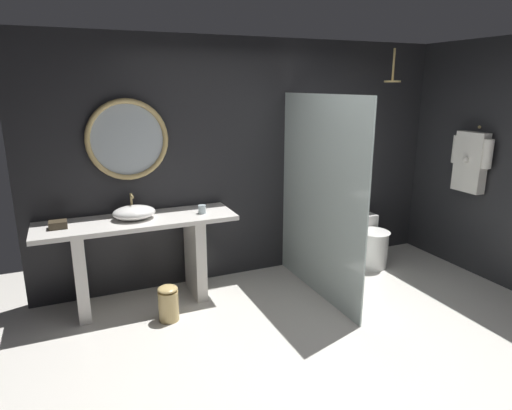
{
  "coord_description": "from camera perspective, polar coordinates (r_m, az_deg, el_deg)",
  "views": [
    {
      "loc": [
        -1.91,
        -2.63,
        2.11
      ],
      "look_at": [
        -0.38,
        0.91,
        1.07
      ],
      "focal_mm": 31.18,
      "sensor_mm": 36.0,
      "label": 1
    }
  ],
  "objects": [
    {
      "name": "vanity_counter",
      "position": [
        4.49,
        -14.72,
        -5.48
      ],
      "size": [
        1.87,
        0.57,
        0.87
      ],
      "color": "silver",
      "rests_on": "ground_plane"
    },
    {
      "name": "shower_glass_panel",
      "position": [
        4.49,
        8.17,
        0.84
      ],
      "size": [
        0.02,
        1.56,
        2.03
      ],
      "primitive_type": "cube",
      "color": "silver",
      "rests_on": "ground_plane"
    },
    {
      "name": "waste_bin",
      "position": [
        4.27,
        -11.17,
        -12.22
      ],
      "size": [
        0.19,
        0.19,
        0.34
      ],
      "color": "tan",
      "rests_on": "ground_plane"
    },
    {
      "name": "tumbler_cup",
      "position": [
        4.45,
        -6.94,
        -0.54
      ],
      "size": [
        0.08,
        0.08,
        0.08
      ],
      "primitive_type": "cylinder",
      "color": "silver",
      "rests_on": "vanity_counter"
    },
    {
      "name": "rain_shower_head",
      "position": [
        5.33,
        17.12,
        15.35
      ],
      "size": [
        0.18,
        0.18,
        0.36
      ],
      "color": "tan"
    },
    {
      "name": "back_wall_panel",
      "position": [
        4.98,
        -0.46,
        5.75
      ],
      "size": [
        4.8,
        0.1,
        2.6
      ],
      "primitive_type": "cube",
      "color": "#232326",
      "rests_on": "ground_plane"
    },
    {
      "name": "vessel_sink",
      "position": [
        4.39,
        -15.36,
        -0.92
      ],
      "size": [
        0.4,
        0.33,
        0.22
      ],
      "color": "white",
      "rests_on": "vanity_counter"
    },
    {
      "name": "tissue_box",
      "position": [
        4.35,
        -24.06,
        -2.32
      ],
      "size": [
        0.15,
        0.12,
        0.07
      ],
      "primitive_type": "cube",
      "color": "#3D3323",
      "rests_on": "vanity_counter"
    },
    {
      "name": "round_wall_mirror",
      "position": [
        4.51,
        -16.14,
        8.03
      ],
      "size": [
        0.79,
        0.05,
        0.79
      ],
      "color": "tan"
    },
    {
      "name": "toilet",
      "position": [
        5.56,
        14.26,
        -4.65
      ],
      "size": [
        0.41,
        0.56,
        0.56
      ],
      "color": "white",
      "rests_on": "ground_plane"
    },
    {
      "name": "hanging_bathrobe",
      "position": [
        5.49,
        25.83,
        5.22
      ],
      "size": [
        0.2,
        0.51,
        0.73
      ],
      "color": "tan"
    },
    {
      "name": "side_wall_right",
      "position": [
        5.5,
        27.94,
        4.89
      ],
      "size": [
        0.1,
        2.47,
        2.6
      ],
      "primitive_type": "cube",
      "color": "#232326",
      "rests_on": "ground_plane"
    },
    {
      "name": "ground_plane",
      "position": [
        3.88,
        11.15,
        -18.21
      ],
      "size": [
        5.76,
        5.76,
        0.0
      ],
      "primitive_type": "plane",
      "color": "silver"
    }
  ]
}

